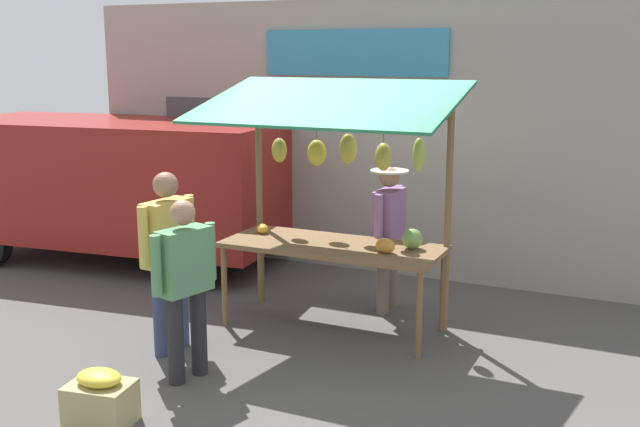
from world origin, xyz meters
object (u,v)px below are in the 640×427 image
parked_van (109,177)px  produce_crate_near (100,399)px  market_stall (336,178)px  shopper_with_ponytail (185,278)px  vendor_with_sunhat (388,227)px  shopper_in_striped_shirt (168,248)px

parked_van → produce_crate_near: bearing=122.5°
market_stall → produce_crate_near: size_ratio=4.75×
parked_van → produce_crate_near: size_ratio=8.69×
shopper_with_ponytail → vendor_with_sunhat: bearing=-6.5°
vendor_with_sunhat → shopper_with_ponytail: 2.59m
vendor_with_sunhat → parked_van: parked_van is taller
market_stall → shopper_in_striped_shirt: market_stall is taller
market_stall → shopper_with_ponytail: market_stall is taller
vendor_with_sunhat → shopper_with_ponytail: (0.94, 2.41, -0.02)m
shopper_with_ponytail → parked_van: (3.16, -2.80, 0.22)m
parked_van → produce_crate_near: 4.93m
market_stall → shopper_with_ponytail: 1.92m
market_stall → parked_van: market_stall is taller
market_stall → parked_van: 3.98m
shopper_with_ponytail → parked_van: bearing=63.2°
vendor_with_sunhat → parked_van: 4.12m
market_stall → shopper_in_striped_shirt: size_ratio=1.47×
market_stall → vendor_with_sunhat: 0.99m
vendor_with_sunhat → produce_crate_near: 3.61m
market_stall → shopper_with_ponytail: (0.64, 1.69, -0.64)m
vendor_with_sunhat → produce_crate_near: bearing=-16.6°
shopper_with_ponytail → parked_van: size_ratio=0.34×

